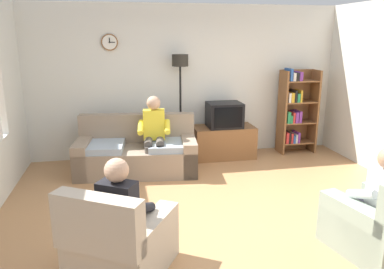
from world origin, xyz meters
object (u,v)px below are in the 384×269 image
at_px(armchair_near_bookshelf, 380,226).
at_px(couch, 137,153).
at_px(person_in_left_armchair, 124,208).
at_px(tv, 224,115).
at_px(bookshelf, 295,111).
at_px(person_in_right_armchair, 377,194).
at_px(person_on_couch, 154,131).
at_px(armchair_near_window, 120,243).
at_px(tv_stand, 223,142).
at_px(floor_lamp, 180,78).

bearing_deg(armchair_near_bookshelf, couch, 128.79).
xyz_separation_m(armchair_near_bookshelf, person_in_left_armchair, (-2.54, 0.26, 0.32)).
xyz_separation_m(tv, bookshelf, (1.40, 0.09, 0.01)).
height_order(armchair_near_bookshelf, person_in_right_armchair, person_in_right_armchair).
distance_m(couch, armchair_near_bookshelf, 3.66).
xyz_separation_m(person_in_left_armchair, person_in_right_armchair, (2.53, -0.18, 0.00)).
height_order(person_on_couch, person_in_right_armchair, person_on_couch).
bearing_deg(tv, armchair_near_window, -121.27).
height_order(tv_stand, armchair_near_window, armchair_near_window).
bearing_deg(tv_stand, floor_lamp, 172.69).
bearing_deg(person_in_left_armchair, tv, 58.73).
xyz_separation_m(couch, floor_lamp, (0.82, 0.56, 1.14)).
relative_size(tv_stand, bookshelf, 0.69).
bearing_deg(floor_lamp, bookshelf, -0.82).
xyz_separation_m(couch, armchair_near_window, (-0.30, -2.67, -0.02)).
distance_m(tv_stand, armchair_near_bookshelf, 3.39).
relative_size(armchair_near_bookshelf, person_in_right_armchair, 0.92).
height_order(couch, armchair_near_bookshelf, same).
relative_size(floor_lamp, armchair_near_window, 1.59).
height_order(tv, floor_lamp, floor_lamp).
bearing_deg(person_on_couch, tv, 22.60).
xyz_separation_m(person_on_couch, person_in_right_armchair, (2.00, -2.66, -0.09)).
height_order(tv, person_on_couch, person_on_couch).
relative_size(bookshelf, armchair_near_window, 1.36).
bearing_deg(bookshelf, armchair_near_window, -135.79).
bearing_deg(armchair_near_bookshelf, person_on_couch, 126.29).
distance_m(floor_lamp, armchair_near_window, 3.60).
distance_m(couch, person_in_left_armchair, 2.62).
bearing_deg(armchair_near_window, person_in_left_armchair, 58.92).
distance_m(tv_stand, person_on_couch, 1.49).
distance_m(floor_lamp, person_in_left_armchair, 3.43).
bearing_deg(couch, tv, 15.34).
bearing_deg(couch, bookshelf, 10.02).
distance_m(tv, bookshelf, 1.40).
relative_size(couch, floor_lamp, 1.07).
relative_size(couch, person_on_couch, 1.60).
relative_size(armchair_near_window, armchair_near_bookshelf, 1.14).
bearing_deg(floor_lamp, person_in_left_armchair, -108.70).
bearing_deg(person_in_left_armchair, tv_stand, 58.93).
distance_m(armchair_near_bookshelf, person_in_left_armchair, 2.58).
bearing_deg(armchair_near_window, armchair_near_bookshelf, -4.15).
height_order(person_on_couch, person_in_left_armchair, person_on_couch).
height_order(tv_stand, bookshelf, bookshelf).
xyz_separation_m(bookshelf, armchair_near_bookshelf, (-0.69, -3.38, -0.51)).
xyz_separation_m(armchair_near_window, person_in_right_armchair, (2.57, -0.10, 0.32)).
bearing_deg(person_in_right_armchair, person_on_couch, 126.92).
bearing_deg(couch, armchair_near_bookshelf, -51.21).
bearing_deg(floor_lamp, armchair_near_window, -109.02).
xyz_separation_m(tv_stand, person_in_left_armchair, (-1.84, -3.05, 0.32)).
relative_size(floor_lamp, armchair_near_bookshelf, 1.80).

